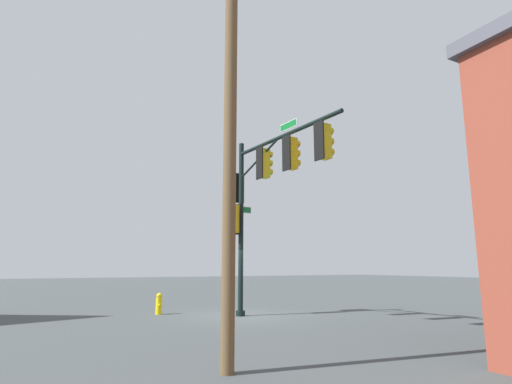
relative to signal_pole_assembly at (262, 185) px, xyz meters
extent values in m
plane|color=#424849|center=(-1.56, -0.12, -4.85)|extent=(120.00, 120.00, 0.00)
cylinder|color=black|center=(-1.56, -0.12, -1.42)|extent=(0.20, 0.20, 6.86)
cylinder|color=black|center=(-1.56, -0.12, -4.75)|extent=(0.36, 0.36, 0.20)
cylinder|color=black|center=(1.29, 0.17, 1.57)|extent=(5.73, 0.70, 0.14)
cylinder|color=black|center=(-0.28, 0.01, 1.07)|extent=(2.61, 0.34, 1.07)
cube|color=yellow|center=(0.07, 0.04, 0.82)|extent=(0.34, 0.38, 1.10)
cube|color=black|center=(0.08, -0.16, 0.82)|extent=(0.44, 0.06, 1.22)
sphere|color=maroon|center=(0.06, 0.24, 1.16)|extent=(0.22, 0.22, 0.22)
cylinder|color=yellow|center=(0.06, 0.30, 1.21)|extent=(0.24, 0.15, 0.23)
sphere|color=#855607|center=(0.06, 0.24, 0.82)|extent=(0.22, 0.22, 0.22)
cylinder|color=yellow|center=(0.06, 0.30, 0.87)|extent=(0.24, 0.15, 0.23)
sphere|color=#20FF59|center=(0.06, 0.24, 0.48)|extent=(0.22, 0.22, 0.22)
cylinder|color=yellow|center=(0.06, 0.30, 0.53)|extent=(0.24, 0.15, 0.23)
cube|color=#ECB012|center=(1.70, 0.21, 0.82)|extent=(0.35, 0.38, 1.10)
cube|color=black|center=(1.72, 0.01, 0.82)|extent=(0.44, 0.07, 1.22)
sphere|color=maroon|center=(1.69, 0.41, 1.16)|extent=(0.22, 0.22, 0.22)
cylinder|color=#ECB012|center=(1.68, 0.47, 1.21)|extent=(0.24, 0.16, 0.23)
sphere|color=#855607|center=(1.69, 0.41, 0.82)|extent=(0.22, 0.22, 0.22)
cylinder|color=#ECB012|center=(1.68, 0.47, 0.87)|extent=(0.24, 0.16, 0.23)
sphere|color=#20FF59|center=(1.69, 0.41, 0.48)|extent=(0.22, 0.22, 0.22)
cylinder|color=#ECB012|center=(1.68, 0.47, 0.53)|extent=(0.24, 0.16, 0.23)
cube|color=yellow|center=(3.33, 0.37, 0.82)|extent=(0.34, 0.38, 1.10)
cube|color=black|center=(3.35, 0.17, 0.82)|extent=(0.44, 0.07, 1.22)
sphere|color=maroon|center=(3.32, 0.57, 1.16)|extent=(0.22, 0.22, 0.22)
cylinder|color=yellow|center=(3.32, 0.63, 1.21)|extent=(0.24, 0.16, 0.23)
sphere|color=#855607|center=(3.32, 0.57, 0.82)|extent=(0.22, 0.22, 0.22)
cylinder|color=yellow|center=(3.32, 0.63, 0.87)|extent=(0.24, 0.16, 0.23)
sphere|color=#20FF59|center=(3.32, 0.57, 0.48)|extent=(0.22, 0.22, 0.22)
cylinder|color=yellow|center=(3.32, 0.63, 0.53)|extent=(0.24, 0.16, 0.23)
cube|color=gold|center=(-1.91, -0.15, 0.17)|extent=(0.39, 0.35, 1.10)
cube|color=black|center=(-1.71, -0.13, 0.17)|extent=(0.08, 0.44, 1.22)
sphere|color=maroon|center=(-2.11, -0.17, 0.51)|extent=(0.22, 0.22, 0.22)
cylinder|color=gold|center=(-2.17, -0.18, 0.56)|extent=(0.16, 0.24, 0.23)
sphere|color=#855607|center=(-2.11, -0.17, 0.17)|extent=(0.22, 0.22, 0.22)
cylinder|color=gold|center=(-2.17, -0.18, 0.22)|extent=(0.16, 0.24, 0.23)
sphere|color=#20FF59|center=(-2.11, -0.17, -0.17)|extent=(0.22, 0.22, 0.22)
cylinder|color=gold|center=(-2.17, -0.18, -0.12)|extent=(0.16, 0.24, 0.23)
cube|color=gold|center=(-1.53, -0.47, -1.13)|extent=(0.35, 0.39, 1.10)
cube|color=black|center=(-1.55, -0.27, -1.13)|extent=(0.44, 0.08, 1.22)
sphere|color=maroon|center=(-1.51, -0.66, -0.79)|extent=(0.22, 0.22, 0.22)
cylinder|color=gold|center=(-1.50, -0.72, -0.74)|extent=(0.24, 0.16, 0.23)
sphere|color=#855607|center=(-1.51, -0.66, -1.13)|extent=(0.22, 0.22, 0.22)
cylinder|color=gold|center=(-1.50, -0.72, -1.08)|extent=(0.24, 0.16, 0.23)
sphere|color=#20FF59|center=(-1.51, -0.66, -1.47)|extent=(0.22, 0.22, 0.22)
cylinder|color=gold|center=(-1.50, -0.72, -1.42)|extent=(0.24, 0.16, 0.23)
cube|color=white|center=(1.58, 0.19, 1.87)|extent=(0.94, 0.11, 0.26)
cube|color=#0D6927|center=(1.58, 0.19, 1.87)|extent=(0.90, 0.12, 0.22)
cube|color=white|center=(-1.56, -0.12, -0.73)|extent=(0.11, 0.94, 0.26)
cube|color=#136D33|center=(-1.56, -0.12, -0.73)|extent=(0.12, 0.90, 0.22)
cylinder|color=brown|center=(6.12, -4.04, -0.66)|extent=(0.25, 0.25, 8.39)
cylinder|color=yellow|center=(-3.55, -2.76, -4.53)|extent=(0.24, 0.24, 0.65)
sphere|color=#DEBB0E|center=(-3.55, -2.76, -4.13)|extent=(0.22, 0.22, 0.22)
cylinder|color=#DDB90B|center=(-3.40, -2.76, -4.50)|extent=(0.12, 0.10, 0.10)
camera|label=1|loc=(13.15, -7.15, -2.99)|focal=28.76mm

